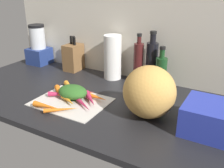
{
  "coord_description": "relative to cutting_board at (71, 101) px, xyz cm",
  "views": [
    {
      "loc": [
        72.21,
        -106.65,
        61.33
      ],
      "look_at": [
        16.6,
        -8.14,
        13.72
      ],
      "focal_mm": 41.34,
      "sensor_mm": 36.0,
      "label": 1
    }
  ],
  "objects": [
    {
      "name": "ground_plane",
      "position": [
        6.07,
        11.64,
        -1.9
      ],
      "size": [
        170.0,
        80.0,
        3.0
      ],
      "primitive_type": "cube",
      "color": "black"
    },
    {
      "name": "wall_back",
      "position": [
        6.07,
        50.14,
        29.6
      ],
      "size": [
        170.0,
        3.0,
        60.0
      ],
      "primitive_type": "cube",
      "color": "beige",
      "rests_on": "ground_plane"
    },
    {
      "name": "cutting_board",
      "position": [
        0.0,
        0.0,
        0.0
      ],
      "size": [
        37.46,
        29.35,
        0.8
      ],
      "primitive_type": "cube",
      "color": "beige",
      "rests_on": "ground_plane"
    },
    {
      "name": "carrot_0",
      "position": [
        9.71,
        3.71,
        2.15
      ],
      "size": [
        13.45,
        12.41,
        3.5
      ],
      "primitive_type": "cone",
      "rotation": [
        0.0,
        1.57,
        -0.72
      ],
      "color": "#B2264C",
      "rests_on": "cutting_board"
    },
    {
      "name": "carrot_1",
      "position": [
        -7.95,
        1.33,
        1.77
      ],
      "size": [
        13.57,
        8.23,
        2.73
      ],
      "primitive_type": "cone",
      "rotation": [
        0.0,
        1.57,
        0.43
      ],
      "color": "#B2264C",
      "rests_on": "cutting_board"
    },
    {
      "name": "carrot_2",
      "position": [
        -9.08,
        10.93,
        1.83
      ],
      "size": [
        15.11,
        11.69,
        2.87
      ],
      "primitive_type": "cone",
      "rotation": [
        0.0,
        1.57,
        -0.61
      ],
      "color": "orange",
      "rests_on": "cutting_board"
    },
    {
      "name": "carrot_3",
      "position": [
        -3.58,
        9.43,
        1.61
      ],
      "size": [
        13.35,
        3.71,
        2.43
      ],
      "primitive_type": "cone",
      "rotation": [
        0.0,
        1.57,
        -0.1
      ],
      "color": "red",
      "rests_on": "cutting_board"
    },
    {
      "name": "carrot_4",
      "position": [
        -4.31,
        -13.12,
        1.92
      ],
      "size": [
        15.89,
        4.76,
        3.04
      ],
      "primitive_type": "cone",
      "rotation": [
        0.0,
        1.57,
        0.11
      ],
      "color": "orange",
      "rests_on": "cutting_board"
    },
    {
      "name": "carrot_5",
      "position": [
        8.84,
        -1.89,
        1.71
      ],
      "size": [
        15.11,
        10.43,
        2.62
      ],
      "primitive_type": "cone",
      "rotation": [
        0.0,
        1.57,
        -0.54
      ],
      "color": "#B2264C",
      "rests_on": "cutting_board"
    },
    {
      "name": "carrot_6",
      "position": [
        0.29,
        -2.58,
        1.91
      ],
      "size": [
        12.62,
        8.35,
        3.01
      ],
      "primitive_type": "cone",
      "rotation": [
        0.0,
        1.57,
        -0.47
      ],
      "color": "orange",
      "rests_on": "cutting_board"
    },
    {
      "name": "carrot_7",
      "position": [
        -11.44,
        3.08,
        1.98
      ],
      "size": [
        10.82,
        10.88,
        3.16
      ],
      "primitive_type": "cone",
      "rotation": [
        0.0,
        1.57,
        -0.79
      ],
      "color": "orange",
      "rests_on": "cutting_board"
    },
    {
      "name": "carrot_8",
      "position": [
        10.66,
        7.82,
        1.81
      ],
      "size": [
        13.74,
        4.01,
        2.82
      ],
      "primitive_type": "cone",
      "rotation": [
        0.0,
        1.57,
        -0.09
      ],
      "color": "orange",
      "rests_on": "cutting_board"
    },
    {
      "name": "carrot_9",
      "position": [
        3.15,
        -11.56,
        1.53
      ],
      "size": [
        14.37,
        12.4,
        2.26
      ],
      "primitive_type": "cone",
      "rotation": [
        0.0,
        1.57,
        0.69
      ],
      "color": "orange",
      "rests_on": "cutting_board"
    },
    {
      "name": "carrot_10",
      "position": [
        1.99,
        10.6,
        1.59
      ],
      "size": [
        10.35,
        6.51,
        2.39
      ],
      "primitive_type": "cone",
      "rotation": [
        0.0,
        1.57,
        0.44
      ],
      "color": "red",
      "rests_on": "cutting_board"
    },
    {
      "name": "carrot_greens_pile",
      "position": [
        -1.34,
        3.42,
        3.86
      ],
      "size": [
        16.34,
        12.57,
        6.91
      ],
      "primitive_type": "ellipsoid",
      "color": "#2D6023",
      "rests_on": "cutting_board"
    },
    {
      "name": "winter_squash",
      "position": [
        40.54,
        6.49,
        11.93
      ],
      "size": [
        24.45,
        23.47,
        24.67
      ],
      "primitive_type": "ellipsoid",
      "color": "gold",
      "rests_on": "ground_plane"
    },
    {
      "name": "knife_block",
      "position": [
        -29.54,
        41.5,
        8.87
      ],
      "size": [
        9.78,
        13.0,
        23.62
      ],
      "color": "brown",
      "rests_on": "ground_plane"
    },
    {
      "name": "blender_appliance",
      "position": [
        -60.79,
        40.39,
        12.1
      ],
      "size": [
        14.65,
        14.65,
        29.07
      ],
      "color": "navy",
      "rests_on": "ground_plane"
    },
    {
      "name": "paper_towel_roll",
      "position": [
        1.85,
        41.14,
        13.56
      ],
      "size": [
        11.06,
        11.06,
        27.92
      ],
      "primitive_type": "cylinder",
      "color": "white",
      "rests_on": "ground_plane"
    },
    {
      "name": "bottle_0",
      "position": [
        19.21,
        41.93,
        12.61
      ],
      "size": [
        5.95,
        5.95,
        30.51
      ],
      "color": "#471919",
      "rests_on": "ground_plane"
    },
    {
      "name": "bottle_1",
      "position": [
        27.36,
        42.79,
        13.53
      ],
      "size": [
        6.95,
        6.95,
        32.62
      ],
      "color": "black",
      "rests_on": "ground_plane"
    },
    {
      "name": "bottle_2",
      "position": [
        34.72,
        38.92,
        9.91
      ],
      "size": [
        6.57,
        6.57,
        25.54
      ],
      "color": "#19421E",
      "rests_on": "ground_plane"
    },
    {
      "name": "dish_rack",
      "position": [
        70.18,
        6.69,
        5.99
      ],
      "size": [
        26.18,
        21.39,
        12.79
      ],
      "primitive_type": "cube",
      "color": "#2838AD",
      "rests_on": "ground_plane"
    }
  ]
}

